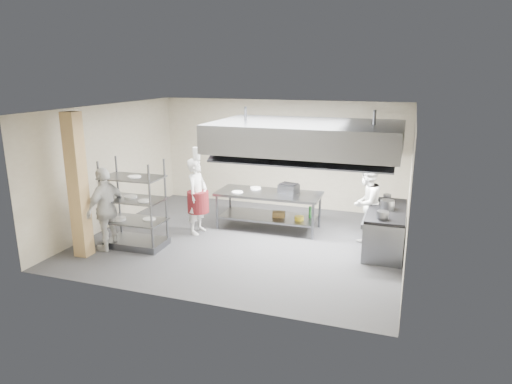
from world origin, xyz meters
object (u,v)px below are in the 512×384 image
(chef_head, at_px, (197,196))
(griddle, at_px, (289,189))
(pass_rack, at_px, (134,204))
(cooking_range, at_px, (385,230))
(island, at_px, (269,210))
(chef_plating, at_px, (107,209))
(chef_line, at_px, (366,203))
(stockpot, at_px, (387,205))

(chef_head, xyz_separation_m, griddle, (1.97, 0.96, 0.11))
(pass_rack, distance_m, chef_head, 1.53)
(pass_rack, xyz_separation_m, cooking_range, (5.22, 1.61, -0.55))
(island, xyz_separation_m, cooking_range, (2.80, -0.47, -0.04))
(pass_rack, xyz_separation_m, chef_plating, (-0.46, -0.34, -0.06))
(chef_plating, bearing_deg, chef_head, 147.01)
(cooking_range, xyz_separation_m, chef_head, (-4.30, -0.38, 0.48))
(chef_line, xyz_separation_m, chef_plating, (-5.20, -2.35, 0.03))
(chef_plating, bearing_deg, island, 138.24)
(cooking_range, distance_m, chef_head, 4.35)
(cooking_range, bearing_deg, chef_plating, -161.07)
(chef_line, bearing_deg, cooking_range, 73.63)
(griddle, relative_size, stockpot, 1.47)
(griddle, bearing_deg, cooking_range, -0.54)
(chef_plating, height_order, stockpot, chef_plating)
(pass_rack, relative_size, chef_line, 1.11)
(island, xyz_separation_m, chef_plating, (-2.88, -2.42, 0.45))
(chef_plating, distance_m, griddle, 4.20)
(pass_rack, xyz_separation_m, stockpot, (5.22, 1.60, 0.03))
(island, distance_m, stockpot, 2.89)
(chef_line, distance_m, chef_plating, 5.71)
(pass_rack, height_order, chef_plating, pass_rack)
(island, bearing_deg, pass_rack, -140.33)
(island, relative_size, chef_line, 1.44)
(chef_head, distance_m, chef_plating, 2.09)
(chef_head, height_order, chef_plating, chef_plating)
(pass_rack, bearing_deg, chef_plating, -145.15)
(chef_head, xyz_separation_m, chef_plating, (-1.38, -1.57, 0.01))
(chef_plating, height_order, griddle, chef_plating)
(island, bearing_deg, stockpot, -10.70)
(cooking_range, bearing_deg, griddle, 165.86)
(pass_rack, bearing_deg, chef_head, 51.76)
(island, xyz_separation_m, stockpot, (2.80, -0.48, 0.55))
(stockpot, bearing_deg, chef_line, 139.29)
(cooking_range, height_order, chef_line, chef_line)
(pass_rack, relative_size, stockpot, 6.55)
(cooking_range, height_order, chef_plating, chef_plating)
(island, height_order, stockpot, stockpot)
(stockpot, bearing_deg, chef_plating, -161.13)
(cooking_range, bearing_deg, pass_rack, -162.89)
(chef_head, bearing_deg, cooking_range, -82.59)
(chef_head, distance_m, stockpot, 4.32)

